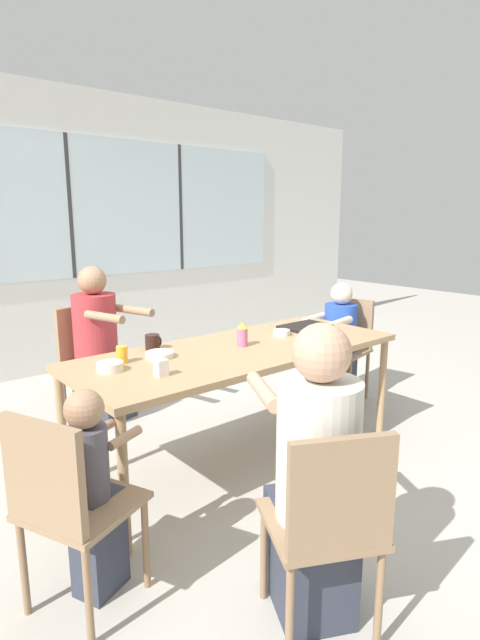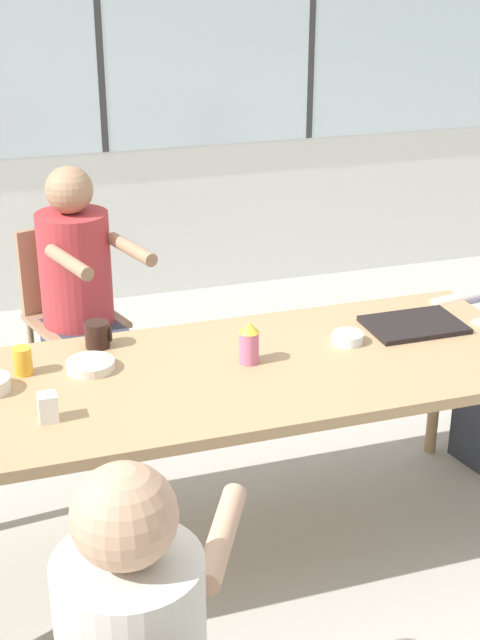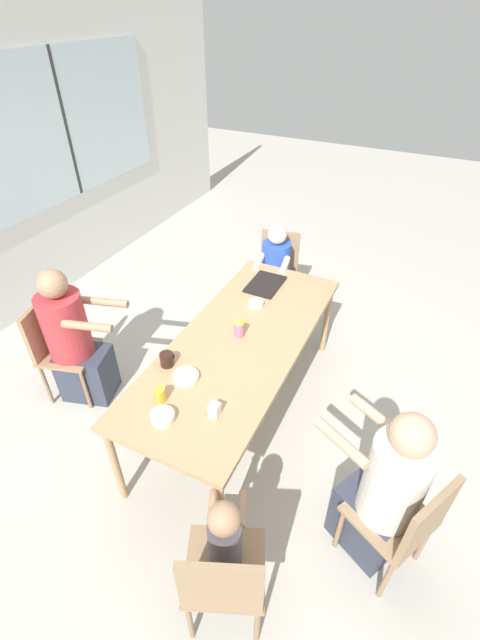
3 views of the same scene
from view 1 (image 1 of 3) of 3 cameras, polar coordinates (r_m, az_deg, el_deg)
name	(u,v)px [view 1 (image 1 of 3)]	position (r m, az deg, el deg)	size (l,w,h in m)	color
ground_plane	(240,458)	(3.43, 0.00, -15.48)	(16.00, 16.00, 0.00)	#B2ADA3
wall_back_with_windows	(70,231)	(5.36, -18.87, 9.65)	(8.40, 0.08, 2.80)	silver
dining_table	(240,356)	(3.17, 0.00, -4.14)	(2.14, 0.85, 0.76)	tan
chair_for_woman_green_shirt	(347,340)	(4.43, 12.10, -2.20)	(0.47, 0.47, 0.87)	#937556
chair_for_man_blue_shirt	(330,518)	(1.94, 10.24, -21.37)	(0.54, 0.54, 0.87)	#937556
chair_for_man_teal_shirt	(85,350)	(4.19, -17.26, -3.30)	(0.50, 0.50, 0.87)	#937556
chair_for_toddler	(64,498)	(2.13, -19.43, -18.67)	(0.52, 0.52, 0.87)	#937556
person_woman_green_shirt	(337,349)	(4.30, 11.08, -3.26)	(0.54, 0.36, 1.03)	#333847
person_man_blue_shirt	(314,487)	(2.06, 8.42, -18.32)	(0.54, 0.65, 1.20)	#333847
person_man_teal_shirt	(99,351)	(4.06, -15.77, -3.38)	(0.49, 0.67, 1.20)	#333847
person_toddler	(94,496)	(2.26, -16.38, -18.72)	(0.34, 0.27, 0.91)	#333847
food_tray_dark	(305,326)	(3.74, 7.49, -0.73)	(0.36, 0.26, 0.02)	black
coffee_mug	(153,342)	(3.15, -9.95, -2.49)	(0.10, 0.09, 0.10)	black
sippy_cup	(242,334)	(3.18, 0.26, -1.60)	(0.07, 0.07, 0.16)	#CC668C
juice_glass	(122,355)	(2.90, -13.33, -3.86)	(0.07, 0.07, 0.10)	gold
milk_carton_small	(161,368)	(2.63, -9.02, -5.42)	(0.06, 0.06, 0.09)	silver
bowl_white_shallow	(110,367)	(2.78, -14.64, -5.17)	(0.14, 0.14, 0.05)	silver
bowl_cereal	(160,355)	(2.98, -9.15, -3.92)	(0.17, 0.17, 0.03)	silver
bowl_fruit	(282,332)	(3.49, 4.77, -1.43)	(0.12, 0.12, 0.04)	silver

